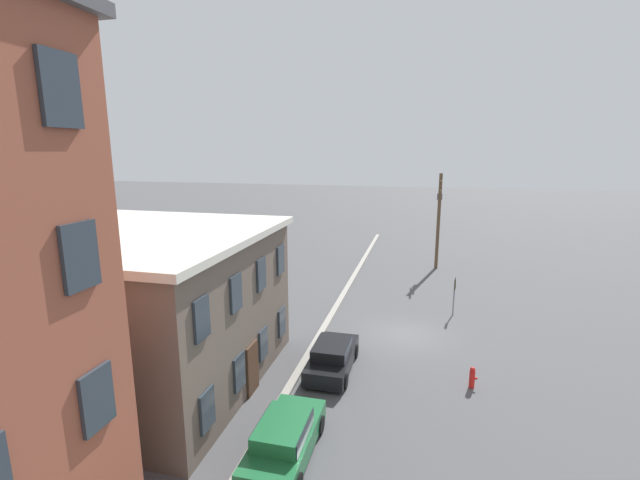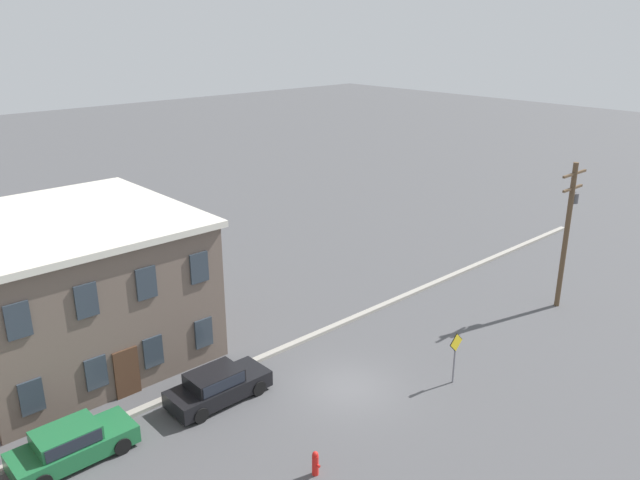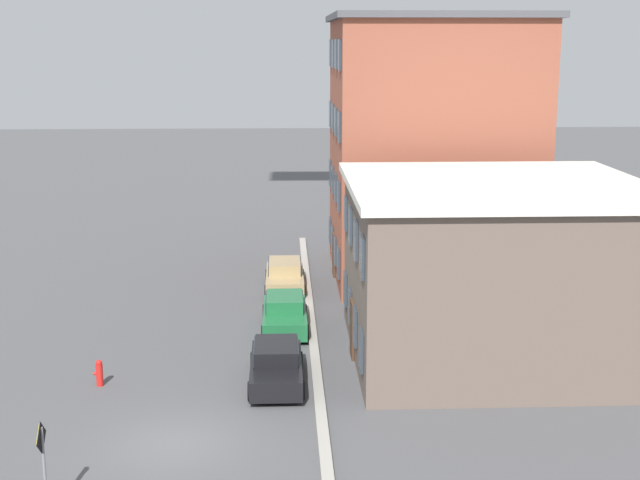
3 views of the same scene
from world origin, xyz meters
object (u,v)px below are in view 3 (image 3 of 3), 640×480
Objects in this scene: car_green at (285,312)px; caution_sign at (43,452)px; car_black at (276,363)px; car_tan at (285,275)px; fire_hydrant at (99,373)px.

caution_sign is at bearing -23.10° from car_green.
car_black is 10.42m from caution_sign.
car_black is at bearing -3.03° from car_green.
fire_hydrant is (12.20, -6.57, -0.27)m from car_tan.
car_green is at bearing -0.23° from car_tan.
car_green is (6.11, -0.02, 0.00)m from car_tan.
car_tan and car_green have the same top height.
caution_sign is 8.63m from fire_hydrant.
caution_sign is at bearing 2.08° from fire_hydrant.
car_black is 6.23m from fire_hydrant.
car_tan is 12.22m from car_black.
car_green is 4.58× the size of fire_hydrant.
car_black is 1.79× the size of caution_sign.
car_black is (12.21, -0.35, 0.00)m from car_tan.
car_black is at bearing -1.63° from car_tan.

